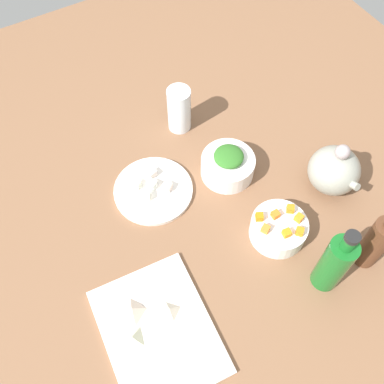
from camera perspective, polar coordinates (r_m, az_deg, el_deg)
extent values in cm
cube|color=brown|center=(119.25, 0.00, -1.65)|extent=(190.00, 190.00, 3.00)
cube|color=silver|center=(104.59, -4.39, -17.46)|extent=(32.47, 26.14, 1.00)
cylinder|color=white|center=(119.62, -5.01, 0.23)|extent=(21.28, 21.28, 1.20)
cylinder|color=white|center=(120.92, 4.61, 3.34)|extent=(14.58, 14.58, 6.16)
cylinder|color=white|center=(113.06, 11.06, -4.68)|extent=(14.20, 14.20, 5.50)
ellipsoid|color=#97988B|center=(121.45, 17.82, 2.66)|extent=(13.64, 13.34, 12.88)
sphere|color=#A09394|center=(115.31, 18.85, 4.90)|extent=(3.82, 3.82, 3.82)
cylinder|color=#97988B|center=(118.46, 19.75, 1.08)|extent=(5.38, 2.00, 3.93)
cylinder|color=#166321|center=(104.95, 17.80, -8.86)|extent=(6.40, 6.40, 18.33)
cylinder|color=#166321|center=(95.30, 19.55, -6.20)|extent=(2.88, 2.88, 3.92)
cylinder|color=black|center=(93.13, 20.00, -5.51)|extent=(3.20, 3.20, 1.20)
cylinder|color=#56311E|center=(111.36, 22.54, -6.10)|extent=(5.63, 5.63, 16.89)
cylinder|color=white|center=(128.07, -1.66, 10.60)|extent=(6.75, 6.75, 14.24)
cube|color=orange|center=(108.77, 12.12, -5.20)|extent=(2.04, 2.04, 1.80)
cube|color=orange|center=(110.65, 10.71, -2.87)|extent=(1.80, 1.80, 1.80)
cube|color=orange|center=(109.67, 8.69, -3.19)|extent=(2.43, 2.43, 1.80)
cube|color=orange|center=(112.21, 12.57, -2.13)|extent=(2.52, 2.52, 1.80)
cube|color=orange|center=(108.33, 9.46, -4.71)|extent=(2.45, 2.45, 1.80)
cube|color=orange|center=(109.66, 13.72, -4.96)|extent=(2.54, 2.54, 1.80)
cube|color=orange|center=(111.41, 13.63, -3.26)|extent=(2.24, 2.24, 1.80)
ellipsoid|color=#2E6A23|center=(117.29, 4.76, 4.60)|extent=(10.73, 10.77, 2.81)
cube|color=white|center=(118.62, -5.19, 0.97)|extent=(3.04, 3.04, 2.20)
cube|color=white|center=(120.68, -5.23, 2.45)|extent=(2.70, 2.70, 2.20)
cube|color=silver|center=(119.14, -7.17, 1.03)|extent=(3.10, 3.10, 2.20)
cube|color=white|center=(117.89, -3.22, 0.65)|extent=(3.08, 3.08, 2.20)
cube|color=silver|center=(116.85, -5.97, -0.51)|extent=(2.94, 2.94, 2.20)
pyramid|color=beige|center=(104.41, -7.72, -14.85)|extent=(5.95, 5.83, 2.99)
pyramid|color=beige|center=(103.97, -2.95, -14.96)|extent=(4.07, 4.48, 2.38)
pyramid|color=beige|center=(102.99, -7.67, -18.21)|extent=(6.09, 6.20, 2.45)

